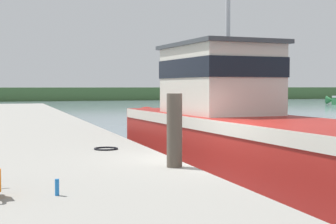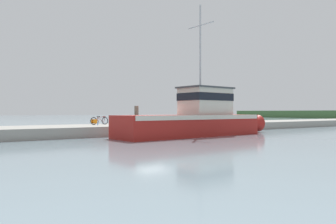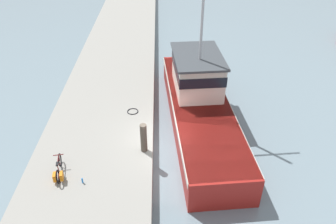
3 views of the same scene
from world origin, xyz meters
name	(u,v)px [view 3 (image 3 of 3)]	position (x,y,z in m)	size (l,w,h in m)	color
ground_plane	(166,152)	(0.00, 0.00, 0.00)	(320.00, 320.00, 0.00)	gray
dock_pier	(96,148)	(-3.46, 0.00, 0.36)	(5.66, 80.00, 0.73)	gray
fishing_boat_main	(198,99)	(1.90, 2.93, 1.33)	(3.83, 14.14, 9.82)	maroon
bicycle_touring	(59,171)	(-4.64, -2.28, 1.04)	(0.60, 1.66, 0.68)	black
mooring_post	(144,138)	(-1.03, -0.67, 1.48)	(0.32, 0.32, 1.50)	#51473D
hose_coil	(133,111)	(-1.79, 2.65, 0.75)	(0.62, 0.62, 0.04)	black
water_bottle_on_curb	(82,181)	(-3.57, -2.71, 0.85)	(0.06, 0.06, 0.25)	blue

